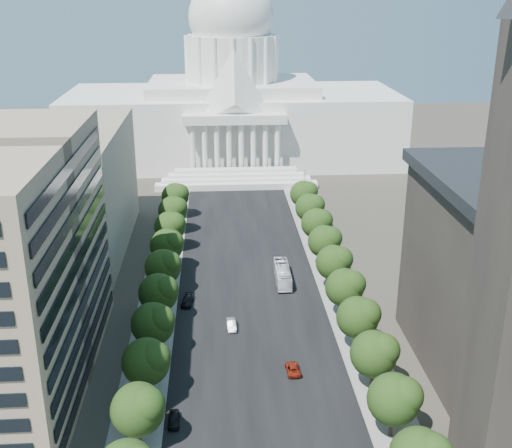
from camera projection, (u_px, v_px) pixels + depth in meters
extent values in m
cube|color=black|center=(245.00, 258.00, 153.67)|extent=(30.00, 260.00, 0.01)
cube|color=gray|center=(165.00, 260.00, 152.53)|extent=(8.00, 260.00, 0.02)
cube|color=gray|center=(323.00, 256.00, 154.81)|extent=(8.00, 260.00, 0.02)
cube|color=white|center=(233.00, 126.00, 238.19)|extent=(120.00, 50.00, 25.00)
cube|color=white|center=(232.00, 86.00, 233.14)|extent=(60.00, 40.00, 4.00)
cube|color=white|center=(235.00, 118.00, 210.14)|extent=(34.00, 8.00, 3.00)
cylinder|color=white|center=(232.00, 58.00, 229.66)|extent=(32.00, 32.00, 16.00)
ellipsoid|color=white|center=(231.00, 17.00, 224.78)|extent=(30.00, 30.00, 27.60)
cube|color=gray|center=(44.00, 190.00, 154.93)|extent=(38.00, 52.00, 30.00)
cylinder|color=#33261C|center=(140.00, 437.00, 90.34)|extent=(0.56, 0.56, 2.94)
sphere|color=black|center=(138.00, 409.00, 88.70)|extent=(7.60, 7.60, 7.60)
sphere|color=black|center=(146.00, 405.00, 87.67)|extent=(5.32, 5.32, 5.32)
cylinder|color=#33261C|center=(148.00, 387.00, 101.56)|extent=(0.56, 0.56, 2.94)
sphere|color=black|center=(146.00, 362.00, 99.93)|extent=(7.60, 7.60, 7.60)
sphere|color=black|center=(154.00, 358.00, 98.90)|extent=(5.32, 5.32, 5.32)
cylinder|color=#33261C|center=(154.00, 347.00, 112.79)|extent=(0.56, 0.56, 2.94)
sphere|color=black|center=(153.00, 324.00, 111.15)|extent=(7.60, 7.60, 7.60)
sphere|color=black|center=(160.00, 320.00, 110.12)|extent=(5.32, 5.32, 5.32)
cylinder|color=#33261C|center=(159.00, 315.00, 124.01)|extent=(0.56, 0.56, 2.94)
sphere|color=black|center=(158.00, 293.00, 122.38)|extent=(7.60, 7.60, 7.60)
sphere|color=black|center=(165.00, 289.00, 121.35)|extent=(5.32, 5.32, 5.32)
cylinder|color=#33261C|center=(164.00, 287.00, 135.24)|extent=(0.56, 0.56, 2.94)
sphere|color=black|center=(163.00, 267.00, 133.60)|extent=(7.60, 7.60, 7.60)
sphere|color=black|center=(169.00, 263.00, 132.58)|extent=(5.32, 5.32, 5.32)
cylinder|color=#33261C|center=(168.00, 264.00, 146.47)|extent=(0.56, 0.56, 2.94)
sphere|color=black|center=(167.00, 245.00, 144.83)|extent=(7.60, 7.60, 7.60)
sphere|color=black|center=(172.00, 242.00, 143.80)|extent=(5.32, 5.32, 5.32)
cylinder|color=#33261C|center=(171.00, 245.00, 157.69)|extent=(0.56, 0.56, 2.94)
sphere|color=black|center=(170.00, 227.00, 156.06)|extent=(7.60, 7.60, 7.60)
sphere|color=black|center=(175.00, 223.00, 155.03)|extent=(5.32, 5.32, 5.32)
cylinder|color=#33261C|center=(174.00, 227.00, 168.92)|extent=(0.56, 0.56, 2.94)
sphere|color=black|center=(173.00, 211.00, 167.28)|extent=(7.60, 7.60, 7.60)
sphere|color=black|center=(177.00, 207.00, 166.25)|extent=(5.32, 5.32, 5.32)
cylinder|color=#33261C|center=(176.00, 212.00, 180.14)|extent=(0.56, 0.56, 2.94)
sphere|color=black|center=(175.00, 196.00, 178.51)|extent=(7.60, 7.60, 7.60)
sphere|color=black|center=(180.00, 193.00, 177.48)|extent=(5.32, 5.32, 5.32)
cylinder|color=#33261C|center=(391.00, 427.00, 92.49)|extent=(0.56, 0.56, 2.94)
sphere|color=black|center=(393.00, 399.00, 90.85)|extent=(7.60, 7.60, 7.60)
sphere|color=black|center=(405.00, 395.00, 89.83)|extent=(5.32, 5.32, 5.32)
cylinder|color=#33261C|center=(372.00, 379.00, 103.72)|extent=(0.56, 0.56, 2.94)
sphere|color=black|center=(374.00, 354.00, 102.08)|extent=(7.60, 7.60, 7.60)
sphere|color=black|center=(383.00, 350.00, 101.05)|extent=(5.32, 5.32, 5.32)
cylinder|color=#33261C|center=(356.00, 341.00, 114.94)|extent=(0.56, 0.56, 2.94)
sphere|color=black|center=(358.00, 317.00, 113.31)|extent=(7.60, 7.60, 7.60)
sphere|color=black|center=(366.00, 314.00, 112.28)|extent=(5.32, 5.32, 5.32)
cylinder|color=#33261C|center=(343.00, 309.00, 126.17)|extent=(0.56, 0.56, 2.94)
sphere|color=black|center=(344.00, 288.00, 124.53)|extent=(7.60, 7.60, 7.60)
sphere|color=black|center=(352.00, 284.00, 123.50)|extent=(5.32, 5.32, 5.32)
cylinder|color=#33261C|center=(333.00, 283.00, 137.39)|extent=(0.56, 0.56, 2.94)
sphere|color=black|center=(334.00, 263.00, 135.76)|extent=(7.60, 7.60, 7.60)
sphere|color=black|center=(341.00, 259.00, 134.73)|extent=(5.32, 5.32, 5.32)
cylinder|color=#33261C|center=(324.00, 260.00, 148.62)|extent=(0.56, 0.56, 2.94)
sphere|color=black|center=(324.00, 242.00, 146.98)|extent=(7.60, 7.60, 7.60)
sphere|color=black|center=(331.00, 238.00, 145.96)|extent=(5.32, 5.32, 5.32)
cylinder|color=#33261C|center=(316.00, 241.00, 159.85)|extent=(0.56, 0.56, 2.94)
sphere|color=black|center=(316.00, 223.00, 158.21)|extent=(7.60, 7.60, 7.60)
sphere|color=black|center=(322.00, 220.00, 157.18)|extent=(5.32, 5.32, 5.32)
cylinder|color=#33261C|center=(309.00, 224.00, 171.07)|extent=(0.56, 0.56, 2.94)
sphere|color=black|center=(309.00, 208.00, 169.44)|extent=(7.60, 7.60, 7.60)
sphere|color=black|center=(315.00, 204.00, 168.41)|extent=(5.32, 5.32, 5.32)
cylinder|color=#33261C|center=(303.00, 210.00, 182.30)|extent=(0.56, 0.56, 2.94)
sphere|color=black|center=(303.00, 194.00, 180.66)|extent=(7.60, 7.60, 7.60)
sphere|color=black|center=(309.00, 191.00, 179.63)|extent=(5.32, 5.32, 5.32)
cylinder|color=gray|center=(390.00, 366.00, 101.88)|extent=(0.18, 0.18, 9.00)
cylinder|color=gray|center=(384.00, 342.00, 100.31)|extent=(2.40, 0.14, 0.14)
sphere|color=gray|center=(377.00, 343.00, 100.28)|extent=(0.44, 0.44, 0.44)
cylinder|color=gray|center=(357.00, 295.00, 125.26)|extent=(0.18, 0.18, 9.00)
cylinder|color=gray|center=(352.00, 275.00, 123.69)|extent=(2.40, 0.14, 0.14)
sphere|color=gray|center=(346.00, 276.00, 123.66)|extent=(0.44, 0.44, 0.44)
cylinder|color=gray|center=(334.00, 246.00, 148.65)|extent=(0.18, 0.18, 9.00)
cylinder|color=gray|center=(330.00, 229.00, 147.08)|extent=(2.40, 0.14, 0.14)
sphere|color=gray|center=(325.00, 230.00, 147.05)|extent=(0.44, 0.44, 0.44)
cylinder|color=gray|center=(317.00, 211.00, 172.04)|extent=(0.18, 0.18, 9.00)
cylinder|color=gray|center=(314.00, 196.00, 170.47)|extent=(2.40, 0.14, 0.14)
sphere|color=gray|center=(309.00, 196.00, 170.44)|extent=(0.44, 0.44, 0.44)
cylinder|color=gray|center=(305.00, 184.00, 195.43)|extent=(0.18, 0.18, 9.00)
cylinder|color=gray|center=(301.00, 171.00, 193.86)|extent=(2.40, 0.14, 0.14)
sphere|color=gray|center=(298.00, 171.00, 193.83)|extent=(0.44, 0.44, 0.44)
imported|color=black|center=(174.00, 419.00, 95.20)|extent=(1.83, 4.32, 1.46)
imported|color=#98999F|center=(231.00, 325.00, 121.73)|extent=(1.91, 4.71, 1.52)
imported|color=maroon|center=(293.00, 369.00, 107.93)|extent=(2.45, 4.94, 1.34)
imported|color=black|center=(187.00, 301.00, 131.02)|extent=(2.67, 5.30, 1.48)
imported|color=white|center=(283.00, 274.00, 140.85)|extent=(3.21, 12.96, 3.60)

